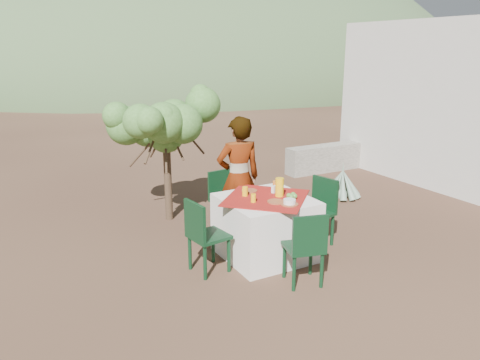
# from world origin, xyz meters

# --- Properties ---
(ground) EXTENTS (160.00, 160.00, 0.00)m
(ground) POSITION_xyz_m (0.00, 0.00, 0.00)
(ground) COLOR #352018
(ground) RESTS_ON ground
(table) EXTENTS (1.30, 1.30, 0.76)m
(table) POSITION_xyz_m (-0.09, 0.44, 0.38)
(table) COLOR white
(table) RESTS_ON ground
(chair_far) EXTENTS (0.43, 0.43, 0.83)m
(chair_far) POSITION_xyz_m (-0.11, 1.55, 0.46)
(chair_far) COLOR black
(chair_far) RESTS_ON ground
(chair_near) EXTENTS (0.48, 0.48, 0.84)m
(chair_near) POSITION_xyz_m (-0.12, -0.42, 0.47)
(chair_near) COLOR black
(chair_near) RESTS_ON ground
(chair_left) EXTENTS (0.46, 0.46, 0.87)m
(chair_left) POSITION_xyz_m (-0.95, 0.39, 0.48)
(chair_left) COLOR black
(chair_left) RESTS_ON ground
(chair_right) EXTENTS (0.49, 0.49, 0.88)m
(chair_right) POSITION_xyz_m (0.72, 0.43, 0.49)
(chair_right) COLOR black
(chair_right) RESTS_ON ground
(person) EXTENTS (0.66, 0.49, 1.66)m
(person) POSITION_xyz_m (-0.08, 1.15, 0.83)
(person) COLOR #8C6651
(person) RESTS_ON ground
(shrub_tree) EXTENTS (1.47, 1.44, 1.73)m
(shrub_tree) POSITION_xyz_m (-0.64, 2.29, 1.36)
(shrub_tree) COLOR #4D3A26
(shrub_tree) RESTS_ON ground
(agave) EXTENTS (0.65, 0.67, 0.70)m
(agave) POSITION_xyz_m (2.31, 1.82, 0.24)
(agave) COLOR gray
(agave) RESTS_ON ground
(guesthouse) EXTENTS (3.20, 4.20, 3.00)m
(guesthouse) POSITION_xyz_m (5.60, 1.80, 1.50)
(guesthouse) COLOR beige
(guesthouse) RESTS_ON ground
(stone_wall) EXTENTS (2.60, 0.35, 0.55)m
(stone_wall) POSITION_xyz_m (3.60, 3.40, 0.28)
(stone_wall) COLOR gray
(stone_wall) RESTS_ON ground
(hill_near_right) EXTENTS (48.00, 48.00, 20.00)m
(hill_near_right) POSITION_xyz_m (12.00, 36.00, 0.00)
(hill_near_right) COLOR #3C5731
(hill_near_right) RESTS_ON ground
(hill_far_right) EXTENTS (36.00, 36.00, 14.00)m
(hill_far_right) POSITION_xyz_m (28.00, 46.00, 0.00)
(hill_far_right) COLOR slate
(hill_far_right) RESTS_ON ground
(plate_far) EXTENTS (0.20, 0.20, 0.01)m
(plate_far) POSITION_xyz_m (-0.15, 0.75, 0.77)
(plate_far) COLOR brown
(plate_far) RESTS_ON table
(plate_near) EXTENTS (0.20, 0.20, 0.01)m
(plate_near) POSITION_xyz_m (-0.09, 0.23, 0.77)
(plate_near) COLOR brown
(plate_near) RESTS_ON table
(glass_far) EXTENTS (0.07, 0.07, 0.11)m
(glass_far) POSITION_xyz_m (-0.29, 0.62, 0.82)
(glass_far) COLOR yellow
(glass_far) RESTS_ON table
(glass_near) EXTENTS (0.06, 0.06, 0.10)m
(glass_near) POSITION_xyz_m (-0.32, 0.36, 0.81)
(glass_near) COLOR yellow
(glass_near) RESTS_ON table
(juice_pitcher) EXTENTS (0.10, 0.10, 0.23)m
(juice_pitcher) POSITION_xyz_m (0.07, 0.41, 0.88)
(juice_pitcher) COLOR yellow
(juice_pitcher) RESTS_ON table
(bowl_plate) EXTENTS (0.21, 0.21, 0.01)m
(bowl_plate) POSITION_xyz_m (0.00, 0.08, 0.77)
(bowl_plate) COLOR brown
(bowl_plate) RESTS_ON table
(white_bowl) EXTENTS (0.14, 0.14, 0.05)m
(white_bowl) POSITION_xyz_m (0.00, 0.08, 0.80)
(white_bowl) COLOR white
(white_bowl) RESTS_ON bowl_plate
(jar_left) EXTENTS (0.06, 0.06, 0.09)m
(jar_left) POSITION_xyz_m (0.17, 0.61, 0.81)
(jar_left) COLOR orange
(jar_left) RESTS_ON table
(jar_right) EXTENTS (0.06, 0.06, 0.10)m
(jar_right) POSITION_xyz_m (0.21, 0.71, 0.81)
(jar_right) COLOR orange
(jar_right) RESTS_ON table
(napkin_holder) EXTENTS (0.08, 0.06, 0.09)m
(napkin_holder) POSITION_xyz_m (0.10, 0.56, 0.81)
(napkin_holder) COLOR white
(napkin_holder) RESTS_ON table
(fruit_cluster) EXTENTS (0.13, 0.12, 0.07)m
(fruit_cluster) POSITION_xyz_m (0.16, 0.25, 0.80)
(fruit_cluster) COLOR #4D8B32
(fruit_cluster) RESTS_ON table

